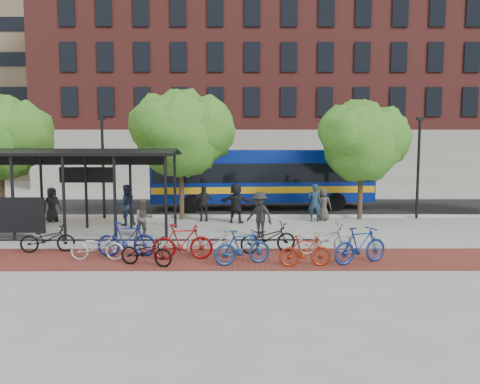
{
  "coord_description": "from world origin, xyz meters",
  "views": [
    {
      "loc": [
        -0.16,
        -20.09,
        3.73
      ],
      "look_at": [
        -0.07,
        1.15,
        1.6
      ],
      "focal_mm": 35.0,
      "sensor_mm": 36.0,
      "label": 1
    }
  ],
  "objects_px": {
    "bike_7": "(242,247)",
    "bike_8": "(268,238)",
    "tree_b": "(183,130)",
    "bike_11": "(360,245)",
    "bus_shelter": "(48,163)",
    "bike_10": "(325,239)",
    "bike_3": "(127,239)",
    "pedestrian_0": "(52,205)",
    "pedestrian_6": "(323,204)",
    "pedestrian_7": "(315,203)",
    "tree_a": "(2,135)",
    "bike_9": "(305,251)",
    "pedestrian_5": "(236,203)",
    "bike_2": "(97,246)",
    "bike_0": "(48,239)",
    "lamp_post_left": "(103,165)",
    "pedestrian_8": "(144,219)",
    "bike_4": "(146,251)",
    "pedestrian_2": "(126,205)",
    "bus": "(262,175)",
    "pedestrian_4": "(203,203)",
    "tree_c": "(363,139)",
    "pedestrian_9": "(260,215)",
    "bike_5": "(183,242)",
    "lamp_post_right": "(418,165)",
    "bike_6": "(213,242)"
  },
  "relations": [
    {
      "from": "tree_a",
      "to": "pedestrian_8",
      "type": "xyz_separation_m",
      "value": [
        7.95,
        -4.85,
        -3.45
      ]
    },
    {
      "from": "bike_9",
      "to": "pedestrian_7",
      "type": "height_order",
      "value": "pedestrian_7"
    },
    {
      "from": "bike_0",
      "to": "pedestrian_7",
      "type": "xyz_separation_m",
      "value": [
        10.39,
        6.62,
        0.44
      ]
    },
    {
      "from": "tree_b",
      "to": "bike_11",
      "type": "distance_m",
      "value": 11.79
    },
    {
      "from": "lamp_post_right",
      "to": "bike_10",
      "type": "relative_size",
      "value": 2.56
    },
    {
      "from": "bus",
      "to": "tree_b",
      "type": "bearing_deg",
      "value": -141.22
    },
    {
      "from": "lamp_post_left",
      "to": "bike_2",
      "type": "xyz_separation_m",
      "value": [
        2.25,
        -8.74,
        -2.29
      ]
    },
    {
      "from": "bike_4",
      "to": "bike_10",
      "type": "distance_m",
      "value": 6.06
    },
    {
      "from": "bike_5",
      "to": "lamp_post_left",
      "type": "bearing_deg",
      "value": 22.84
    },
    {
      "from": "bike_4",
      "to": "bike_7",
      "type": "distance_m",
      "value": 2.99
    },
    {
      "from": "tree_b",
      "to": "pedestrian_8",
      "type": "relative_size",
      "value": 4.1
    },
    {
      "from": "bus_shelter",
      "to": "pedestrian_5",
      "type": "relative_size",
      "value": 5.5
    },
    {
      "from": "bike_9",
      "to": "pedestrian_5",
      "type": "xyz_separation_m",
      "value": [
        -2.16,
        8.19,
        0.48
      ]
    },
    {
      "from": "bike_10",
      "to": "pedestrian_6",
      "type": "height_order",
      "value": "pedestrian_6"
    },
    {
      "from": "bike_2",
      "to": "bike_11",
      "type": "bearing_deg",
      "value": -93.5
    },
    {
      "from": "pedestrian_4",
      "to": "pedestrian_0",
      "type": "bearing_deg",
      "value": 179.52
    },
    {
      "from": "bus_shelter",
      "to": "bike_8",
      "type": "distance_m",
      "value": 10.02
    },
    {
      "from": "bus_shelter",
      "to": "pedestrian_8",
      "type": "distance_m",
      "value": 4.83
    },
    {
      "from": "bike_7",
      "to": "pedestrian_6",
      "type": "relative_size",
      "value": 1.14
    },
    {
      "from": "bike_0",
      "to": "bike_3",
      "type": "xyz_separation_m",
      "value": [
        2.91,
        -0.64,
        0.1
      ]
    },
    {
      "from": "pedestrian_6",
      "to": "pedestrian_7",
      "type": "relative_size",
      "value": 0.87
    },
    {
      "from": "tree_a",
      "to": "bus",
      "type": "distance_m",
      "value": 13.93
    },
    {
      "from": "bike_7",
      "to": "bike_8",
      "type": "relative_size",
      "value": 0.92
    },
    {
      "from": "tree_b",
      "to": "bike_5",
      "type": "xyz_separation_m",
      "value": [
        0.94,
        -8.45,
        -3.87
      ]
    },
    {
      "from": "pedestrian_2",
      "to": "bike_9",
      "type": "bearing_deg",
      "value": 104.38
    },
    {
      "from": "tree_b",
      "to": "pedestrian_9",
      "type": "distance_m",
      "value": 6.96
    },
    {
      "from": "bus_shelter",
      "to": "bike_4",
      "type": "bearing_deg",
      "value": -46.46
    },
    {
      "from": "bike_10",
      "to": "bike_2",
      "type": "bearing_deg",
      "value": 82.6
    },
    {
      "from": "bus_shelter",
      "to": "bike_10",
      "type": "distance_m",
      "value": 11.86
    },
    {
      "from": "bike_6",
      "to": "bike_8",
      "type": "xyz_separation_m",
      "value": [
        1.9,
        0.49,
        0.05
      ]
    },
    {
      "from": "bike_9",
      "to": "pedestrian_6",
      "type": "xyz_separation_m",
      "value": [
        2.17,
        8.91,
        0.32
      ]
    },
    {
      "from": "bike_3",
      "to": "pedestrian_0",
      "type": "bearing_deg",
      "value": 36.34
    },
    {
      "from": "bike_2",
      "to": "bike_9",
      "type": "xyz_separation_m",
      "value": [
        6.65,
        -0.84,
        0.03
      ]
    },
    {
      "from": "bike_11",
      "to": "pedestrian_8",
      "type": "relative_size",
      "value": 1.25
    },
    {
      "from": "tree_c",
      "to": "pedestrian_5",
      "type": "distance_m",
      "value": 7.14
    },
    {
      "from": "tree_b",
      "to": "pedestrian_7",
      "type": "bearing_deg",
      "value": -6.59
    },
    {
      "from": "bike_8",
      "to": "bike_0",
      "type": "bearing_deg",
      "value": 73.57
    },
    {
      "from": "tree_c",
      "to": "bike_11",
      "type": "bearing_deg",
      "value": -104.93
    },
    {
      "from": "pedestrian_7",
      "to": "pedestrian_9",
      "type": "distance_m",
      "value": 4.96
    },
    {
      "from": "bus",
      "to": "pedestrian_5",
      "type": "xyz_separation_m",
      "value": [
        -1.5,
        -5.13,
        -1.02
      ]
    },
    {
      "from": "bike_8",
      "to": "bus_shelter",
      "type": "bearing_deg",
      "value": 52.3
    },
    {
      "from": "bus",
      "to": "bike_9",
      "type": "bearing_deg",
      "value": -92.27
    },
    {
      "from": "pedestrian_2",
      "to": "pedestrian_8",
      "type": "relative_size",
      "value": 1.21
    },
    {
      "from": "pedestrian_8",
      "to": "tree_b",
      "type": "bearing_deg",
      "value": 50.84
    },
    {
      "from": "tree_b",
      "to": "bike_0",
      "type": "distance_m",
      "value": 9.23
    },
    {
      "from": "bike_5",
      "to": "pedestrian_2",
      "type": "height_order",
      "value": "pedestrian_2"
    },
    {
      "from": "pedestrian_4",
      "to": "pedestrian_6",
      "type": "height_order",
      "value": "pedestrian_4"
    },
    {
      "from": "bike_9",
      "to": "tree_a",
      "type": "bearing_deg",
      "value": 51.75
    },
    {
      "from": "bike_9",
      "to": "pedestrian_6",
      "type": "bearing_deg",
      "value": -17.92
    },
    {
      "from": "tree_a",
      "to": "tree_b",
      "type": "xyz_separation_m",
      "value": [
        9.0,
        0.0,
        0.22
      ]
    }
  ]
}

